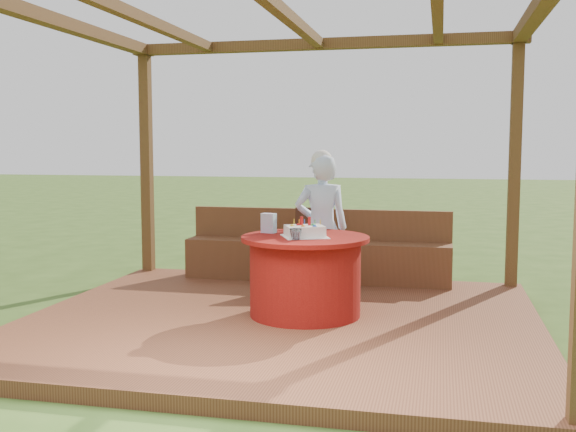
# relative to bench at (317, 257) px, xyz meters

# --- Properties ---
(ground) EXTENTS (60.00, 60.00, 0.00)m
(ground) POSITION_rel_bench_xyz_m (0.00, -1.72, -0.38)
(ground) COLOR #33531B
(ground) RESTS_ON ground
(deck) EXTENTS (4.50, 4.00, 0.12)m
(deck) POSITION_rel_bench_xyz_m (0.00, -1.72, -0.32)
(deck) COLOR brown
(deck) RESTS_ON ground
(pergola) EXTENTS (4.50, 4.00, 2.72)m
(pergola) POSITION_rel_bench_xyz_m (0.00, -1.72, 2.02)
(pergola) COLOR brown
(pergola) RESTS_ON deck
(bench) EXTENTS (3.00, 0.42, 0.80)m
(bench) POSITION_rel_bench_xyz_m (0.00, 0.00, 0.00)
(bench) COLOR brown
(bench) RESTS_ON deck
(table) EXTENTS (1.14, 1.14, 0.72)m
(table) POSITION_rel_bench_xyz_m (0.19, -1.61, 0.10)
(table) COLOR maroon
(table) RESTS_ON deck
(chair) EXTENTS (0.47, 0.47, 0.85)m
(chair) POSITION_rel_bench_xyz_m (0.03, -0.35, 0.20)
(chair) COLOR #3C1F13
(chair) RESTS_ON deck
(elderly_woman) EXTENTS (0.60, 0.47, 1.48)m
(elderly_woman) POSITION_rel_bench_xyz_m (0.23, -0.98, 0.48)
(elderly_woman) COLOR #ABCEFF
(elderly_woman) RESTS_ON deck
(birthday_cake) EXTENTS (0.50, 0.50, 0.17)m
(birthday_cake) POSITION_rel_bench_xyz_m (0.19, -1.66, 0.51)
(birthday_cake) COLOR white
(birthday_cake) RESTS_ON table
(gift_bag) EXTENTS (0.14, 0.11, 0.18)m
(gift_bag) POSITION_rel_bench_xyz_m (-0.18, -1.46, 0.54)
(gift_bag) COLOR #E795D4
(gift_bag) RESTS_ON table
(drinking_glass) EXTENTS (0.13, 0.13, 0.10)m
(drinking_glass) POSITION_rel_bench_xyz_m (0.16, -1.87, 0.50)
(drinking_glass) COLOR white
(drinking_glass) RESTS_ON table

